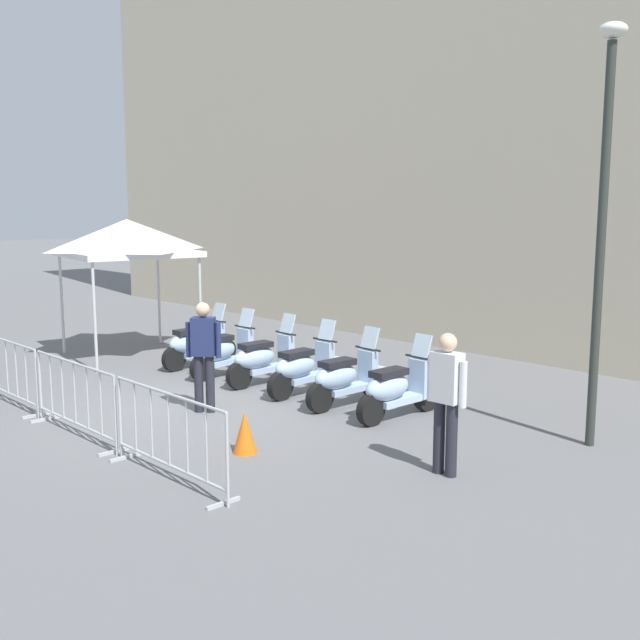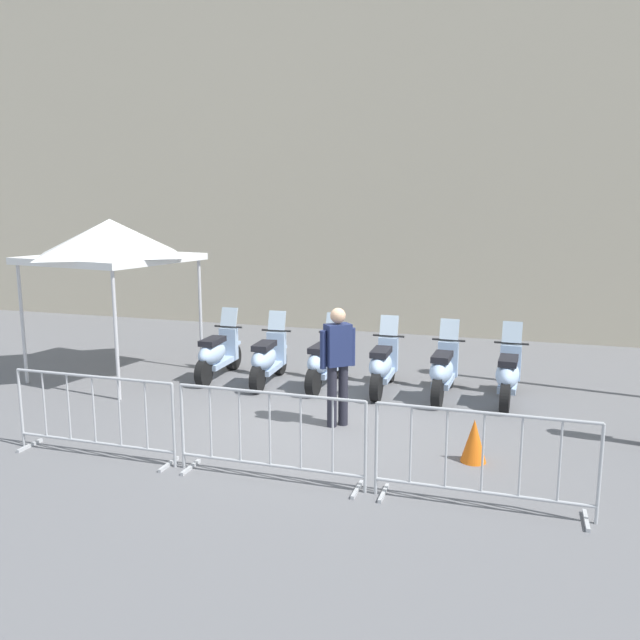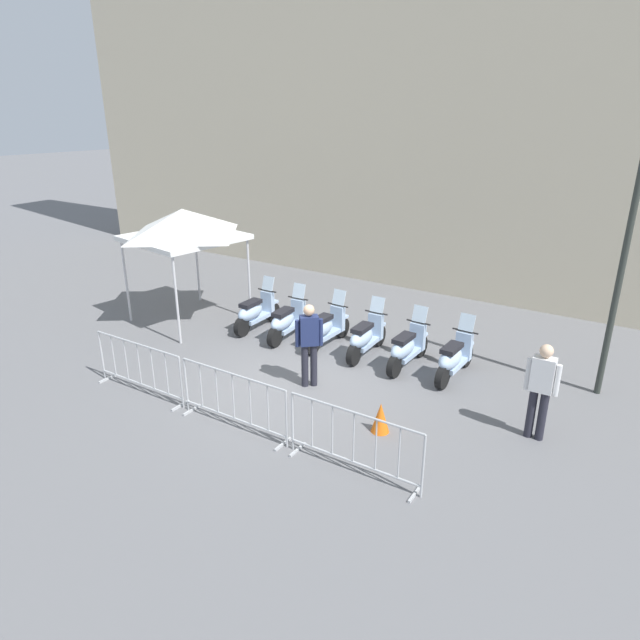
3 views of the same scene
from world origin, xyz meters
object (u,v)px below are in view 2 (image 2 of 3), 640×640
Objects in this scene: motorcycle_2 at (324,362)px; officer_mid_plaza at (338,360)px; motorcycle_4 at (443,371)px; motorcycle_1 at (268,359)px; motorcycle_5 at (508,375)px; barrier_segment_1 at (270,437)px; barrier_segment_2 at (482,461)px; motorcycle_0 at (217,354)px; barrier_segment_0 at (94,416)px; traffic_cone at (474,441)px; canopy_tent at (111,241)px; motorcycle_3 at (383,366)px.

officer_mid_plaza is at bearing -57.84° from motorcycle_2.
officer_mid_plaza reaches higher than motorcycle_4.
motorcycle_1 and motorcycle_4 have the same top height.
barrier_segment_1 is (-1.88, -4.26, 0.07)m from motorcycle_5.
motorcycle_0 is at bearing 151.94° from barrier_segment_2.
officer_mid_plaza reaches higher than barrier_segment_0.
motorcycle_1 is 3.11× the size of traffic_cone.
canopy_tent is at bearing -164.43° from motorcycle_2.
barrier_segment_1 is at bearing 9.60° from barrier_segment_0.
traffic_cone is (3.13, -2.10, -0.18)m from motorcycle_2.
motorcycle_0 is 1.00× the size of motorcycle_5.
motorcycle_2 is 4.44m from canopy_tent.
motorcycle_1 is 1.00× the size of motorcycle_3.
officer_mid_plaza is (0.04, -1.87, 0.53)m from motorcycle_3.
motorcycle_5 is (4.02, 0.83, 0.00)m from motorcycle_1.
motorcycle_1 and motorcycle_3 have the same top height.
canopy_tent reaches higher than motorcycle_2.
motorcycle_3 is 0.59× the size of canopy_tent.
motorcycle_3 is (1.01, 0.20, 0.00)m from motorcycle_2.
traffic_cone is (5.15, -1.74, -0.18)m from motorcycle_0.
barrier_segment_2 is (2.35, 0.40, 0.00)m from barrier_segment_1.
canopy_tent is (-2.80, -0.78, 2.06)m from motorcycle_1.
barrier_segment_1 reaches higher than traffic_cone.
motorcycle_1 is at bearing 5.12° from motorcycle_0.
motorcycle_3 is (3.03, 0.57, 0.00)m from motorcycle_0.
motorcycle_1 is at bearing -168.74° from motorcycle_4.
barrier_segment_1 is 2.38m from barrier_segment_2.
officer_mid_plaza is (1.05, -1.67, 0.53)m from motorcycle_2.
motorcycle_2 is (2.02, 0.37, 0.00)m from motorcycle_0.
officer_mid_plaza is at bearing -23.06° from motorcycle_0.
canopy_tent reaches higher than motorcycle_4.
traffic_cone is (2.08, -0.43, -0.71)m from officer_mid_plaza.
motorcycle_5 is at bearing 96.87° from barrier_segment_2.
motorcycle_2 and motorcycle_3 have the same top height.
motorcycle_1 is 4.11m from motorcycle_5.
traffic_cone is (-0.37, 1.21, -0.25)m from barrier_segment_2.
canopy_tent is 5.29× the size of traffic_cone.
motorcycle_2 is at bearing 136.61° from barrier_segment_2.
motorcycle_1 and motorcycle_5 have the same top height.
barrier_segment_1 is (3.17, -3.34, 0.07)m from motorcycle_0.
motorcycle_0 is 0.76× the size of barrier_segment_0.
motorcycle_1 is 0.99× the size of motorcycle_2.
motorcycle_0 reaches higher than barrier_segment_1.
motorcycle_1 is 0.75× the size of barrier_segment_2.
barrier_segment_2 is 1.29m from traffic_cone.
barrier_segment_1 is at bearing -72.73° from motorcycle_2.
motorcycle_2 is 1.03m from motorcycle_3.
motorcycle_3 is 0.76× the size of barrier_segment_1.
barrier_segment_2 is 1.31× the size of officer_mid_plaza.
barrier_segment_1 is 2.56m from traffic_cone.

